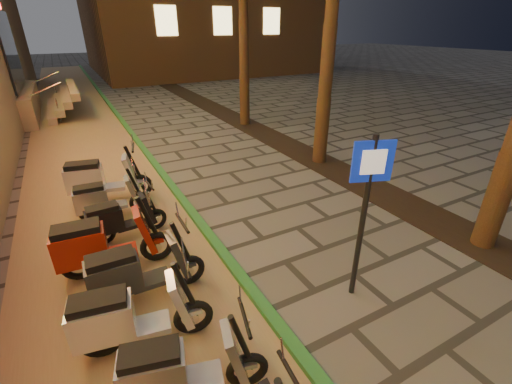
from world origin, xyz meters
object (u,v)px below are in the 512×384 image
scooter_8 (126,318)px  scooter_13 (99,179)px  scooter_9 (134,273)px  scooter_11 (118,219)px  scooter_7 (177,371)px  pedestrian_sign (366,199)px  scooter_10 (100,245)px  scooter_12 (103,199)px

scooter_8 → scooter_13: bearing=97.5°
scooter_8 → scooter_9: bearing=83.3°
scooter_9 → scooter_11: (0.05, 1.85, -0.07)m
scooter_7 → scooter_11: size_ratio=1.07×
scooter_13 → pedestrian_sign: bearing=-47.8°
pedestrian_sign → scooter_10: 4.20m
pedestrian_sign → scooter_9: size_ratio=1.50×
scooter_9 → scooter_8: bearing=-105.8°
scooter_11 → scooter_13: scooter_13 is taller
scooter_7 → scooter_10: bearing=113.9°
scooter_13 → scooter_11: bearing=-74.9°
pedestrian_sign → scooter_9: pedestrian_sign is taller
scooter_9 → scooter_10: size_ratio=0.92×
scooter_12 → scooter_13: 0.92m
pedestrian_sign → scooter_9: (-2.97, 1.42, -1.13)m
scooter_7 → scooter_9: size_ratio=0.93×
scooter_7 → scooter_12: (-0.19, 4.63, -0.02)m
scooter_12 → scooter_13: (0.02, 0.92, 0.10)m
pedestrian_sign → scooter_10: pedestrian_sign is taller
scooter_7 → scooter_12: 4.64m
scooter_8 → scooter_12: (0.16, 3.66, -0.06)m
pedestrian_sign → scooter_13: size_ratio=1.37×
pedestrian_sign → scooter_11: 4.55m
scooter_11 → scooter_10: bearing=-117.0°
scooter_12 → scooter_9: bearing=-84.5°
scooter_7 → scooter_9: scooter_9 is taller
scooter_11 → scooter_13: bearing=89.2°
scooter_11 → scooter_12: scooter_12 is taller
scooter_13 → scooter_10: bearing=-83.9°
scooter_9 → scooter_12: size_ratio=1.12×
scooter_11 → scooter_7: bearing=-93.2°
scooter_10 → scooter_11: (0.39, 0.93, -0.11)m
scooter_12 → scooter_11: bearing=-78.6°
scooter_8 → scooter_12: size_ratio=1.13×
scooter_8 → scooter_10: bearing=103.0°
scooter_8 → scooter_13: 4.59m
pedestrian_sign → scooter_12: size_ratio=1.68×
scooter_7 → scooter_9: bearing=107.8°
pedestrian_sign → scooter_7: bearing=-151.8°
pedestrian_sign → scooter_12: pedestrian_sign is taller
scooter_7 → scooter_9: 1.81m
scooter_11 → scooter_13: (-0.11, 1.90, 0.11)m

